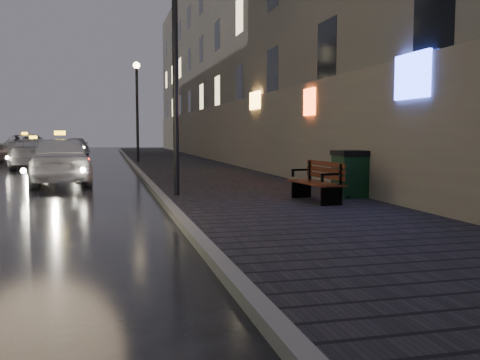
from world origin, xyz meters
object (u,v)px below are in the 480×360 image
(lamp_near, at_px, (175,57))
(bench, at_px, (318,181))
(trash_bin, at_px, (350,173))
(taxi_near, at_px, (61,160))
(taxi_mid, at_px, (34,153))
(car_far, at_px, (76,145))
(lamp_far, at_px, (137,99))
(taxi_far, at_px, (25,147))

(lamp_near, distance_m, bench, 4.56)
(trash_bin, distance_m, taxi_near, 9.76)
(taxi_mid, distance_m, car_far, 17.23)
(bench, distance_m, trash_bin, 1.18)
(taxi_near, bearing_deg, trash_bin, 132.12)
(bench, distance_m, taxi_mid, 18.23)
(lamp_far, relative_size, bench, 2.94)
(lamp_far, bearing_deg, taxi_mid, -162.57)
(bench, distance_m, taxi_far, 25.98)
(taxi_mid, distance_m, taxi_far, 7.95)
(taxi_mid, bearing_deg, bench, 114.10)
(lamp_far, bearing_deg, bench, -80.80)
(taxi_near, xyz_separation_m, taxi_mid, (-1.94, 9.12, -0.10))
(bench, height_order, car_far, car_far)
(bench, xyz_separation_m, trash_bin, (1.04, 0.55, 0.12))
(lamp_far, distance_m, bench, 18.45)
(bench, relative_size, trash_bin, 1.62)
(car_far, bearing_deg, lamp_far, 107.39)
(lamp_far, bearing_deg, car_far, 104.17)
(taxi_near, distance_m, taxi_far, 17.27)
(lamp_near, height_order, taxi_far, lamp_near)
(bench, relative_size, taxi_far, 0.31)
(trash_bin, distance_m, taxi_far, 25.87)
(lamp_near, height_order, bench, lamp_near)
(trash_bin, bearing_deg, taxi_far, 111.90)
(taxi_near, distance_m, taxi_mid, 9.32)
(taxi_far, bearing_deg, taxi_near, -77.98)
(bench, bearing_deg, taxi_near, 124.69)
(trash_bin, relative_size, taxi_near, 0.24)
(lamp_far, distance_m, trash_bin, 18.09)
(bench, bearing_deg, lamp_near, 140.83)
(lamp_far, distance_m, taxi_far, 9.40)
(lamp_far, height_order, bench, lamp_far)
(taxi_far, relative_size, car_far, 1.39)
(taxi_far, bearing_deg, taxi_mid, -78.79)
(taxi_mid, bearing_deg, taxi_near, 100.22)
(lamp_far, bearing_deg, lamp_near, -90.00)
(taxi_near, bearing_deg, car_far, -92.41)
(bench, relative_size, car_far, 0.43)
(taxi_near, relative_size, car_far, 1.13)
(taxi_far, bearing_deg, trash_bin, -65.49)
(trash_bin, height_order, taxi_near, taxi_near)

